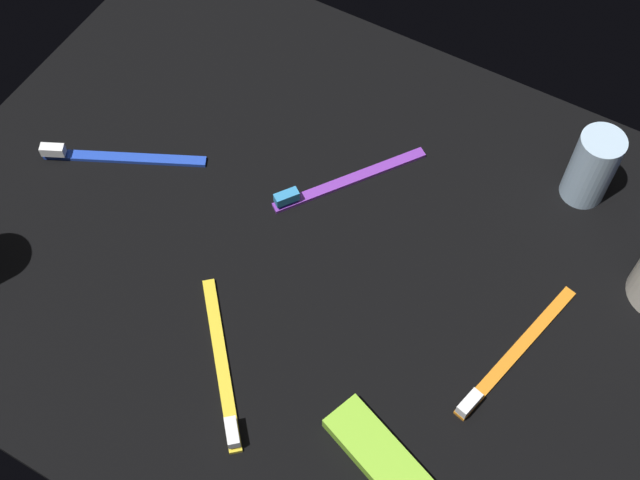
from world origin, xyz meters
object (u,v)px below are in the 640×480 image
at_px(deodorant_stick, 592,167).
at_px(toothbrush_orange, 509,360).
at_px(toothbrush_yellow, 223,371).
at_px(snack_bar_lime, 377,452).
at_px(toothbrush_purple, 341,181).
at_px(toothbrush_blue, 112,158).

xyz_separation_m(deodorant_stick, toothbrush_orange, (-0.01, 0.22, -0.04)).
height_order(deodorant_stick, toothbrush_yellow, deodorant_stick).
bearing_deg(toothbrush_yellow, deodorant_stick, -120.96).
bearing_deg(deodorant_stick, snack_bar_lime, 80.99).
height_order(toothbrush_purple, toothbrush_orange, same).
relative_size(deodorant_stick, toothbrush_orange, 0.50).
distance_m(toothbrush_purple, snack_bar_lime, 0.30).
bearing_deg(toothbrush_purple, toothbrush_orange, 156.92).
bearing_deg(toothbrush_yellow, toothbrush_purple, -87.87).
relative_size(toothbrush_purple, snack_bar_lime, 1.48).
bearing_deg(snack_bar_lime, toothbrush_blue, 0.22).
bearing_deg(snack_bar_lime, toothbrush_orange, -95.46).
relative_size(deodorant_stick, snack_bar_lime, 0.86).
distance_m(toothbrush_yellow, toothbrush_orange, 0.27).
relative_size(toothbrush_orange, snack_bar_lime, 1.71).
bearing_deg(snack_bar_lime, toothbrush_purple, -34.70).
height_order(toothbrush_yellow, toothbrush_blue, same).
distance_m(deodorant_stick, toothbrush_yellow, 0.43).
bearing_deg(toothbrush_orange, toothbrush_yellow, 32.11).
height_order(deodorant_stick, toothbrush_orange, deodorant_stick).
xyz_separation_m(toothbrush_yellow, snack_bar_lime, (-0.16, -0.00, 0.00)).
relative_size(toothbrush_blue, toothbrush_orange, 0.94).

